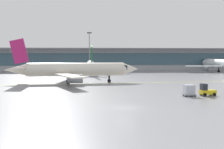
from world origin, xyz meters
The scene contains 9 objects.
ground_plane centered at (0.00, 0.00, 0.00)m, with size 400.00×400.00×0.00m, color gray.
taxiway_centreline_stripe centered at (-6.78, 32.66, 0.00)m, with size 110.00×0.36×0.01m, color yellow.
terminal_concourse centered at (0.00, 89.61, 4.92)m, with size 207.99×11.00×9.60m.
gate_airplane_1 centered at (-1.71, 68.59, 3.01)m, with size 28.16×30.21×10.03m.
gate_airplane_2 centered at (50.02, 72.56, 3.29)m, with size 30.73×33.18×10.98m.
taxiing_regional_jet centered at (-7.20, 34.64, 3.26)m, with size 32.82×30.50×10.87m.
baggage_tug centered at (15.55, 9.69, 0.89)m, with size 2.63×1.66×2.10m.
cargo_dolly_lead centered at (12.43, 9.62, 1.05)m, with size 2.13×1.64×1.94m.
apron_light_mast_1 centered at (-1.69, 81.16, 8.59)m, with size 1.80×0.36×15.79m.
Camera 1 is at (-6.30, -38.68, 7.20)m, focal length 47.73 mm.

